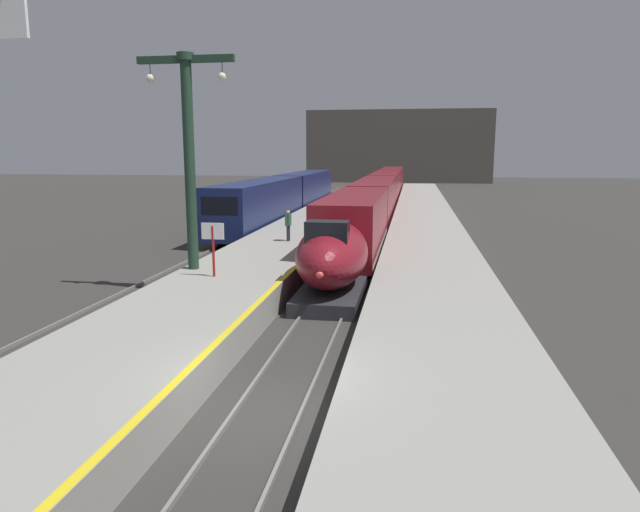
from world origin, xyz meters
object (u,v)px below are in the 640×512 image
at_px(rolling_suitcase, 312,235).
at_px(departure_info_board, 213,239).
at_px(regional_train_adjacent, 287,195).
at_px(station_column_mid, 189,141).
at_px(passenger_near_edge, 288,223).
at_px(highspeed_train_main, 381,193).

xyz_separation_m(rolling_suitcase, departure_info_board, (-2.18, -9.89, 1.20)).
distance_m(rolling_suitcase, departure_info_board, 10.20).
xyz_separation_m(regional_train_adjacent, station_column_mid, (2.20, -27.87, 4.18)).
bearing_deg(rolling_suitcase, departure_info_board, -102.44).
distance_m(regional_train_adjacent, passenger_near_edge, 20.28).
height_order(passenger_near_edge, rolling_suitcase, passenger_near_edge).
height_order(regional_train_adjacent, departure_info_board, regional_train_adjacent).
bearing_deg(regional_train_adjacent, rolling_suitcase, -73.42).
relative_size(passenger_near_edge, rolling_suitcase, 1.72).
relative_size(highspeed_train_main, departure_info_board, 35.44).
bearing_deg(departure_info_board, rolling_suitcase, 77.56).
bearing_deg(passenger_near_edge, regional_train_adjacent, 102.80).
xyz_separation_m(regional_train_adjacent, passenger_near_edge, (4.49, -19.77, -0.09)).
bearing_deg(departure_info_board, passenger_near_edge, 84.37).
distance_m(regional_train_adjacent, rolling_suitcase, 20.15).
height_order(highspeed_train_main, station_column_mid, station_column_mid).
distance_m(station_column_mid, rolling_suitcase, 10.52).
bearing_deg(passenger_near_edge, highspeed_train_main, 81.92).
relative_size(highspeed_train_main, passenger_near_edge, 44.46).
xyz_separation_m(regional_train_adjacent, departure_info_board, (3.56, -29.18, 0.43)).
xyz_separation_m(regional_train_adjacent, rolling_suitcase, (5.74, -19.30, -0.77)).
relative_size(regional_train_adjacent, station_column_mid, 4.22).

